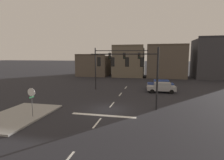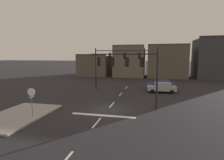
{
  "view_description": "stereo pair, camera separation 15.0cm",
  "coord_description": "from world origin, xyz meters",
  "px_view_note": "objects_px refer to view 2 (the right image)",
  "views": [
    {
      "loc": [
        4.4,
        -18.22,
        5.73
      ],
      "look_at": [
        -0.21,
        2.99,
        2.83
      ],
      "focal_mm": 28.67,
      "sensor_mm": 36.0,
      "label": 1
    },
    {
      "loc": [
        4.55,
        -18.19,
        5.73
      ],
      "look_at": [
        -0.21,
        2.99,
        2.83
      ],
      "focal_mm": 28.67,
      "sensor_mm": 36.0,
      "label": 2
    }
  ],
  "objects_px": {
    "car_lot_nearside": "(161,84)",
    "signal_mast_far_side": "(113,60)",
    "car_lot_middle": "(162,87)",
    "stop_sign": "(31,95)",
    "signal_mast_near_side": "(133,66)"
  },
  "relations": [
    {
      "from": "stop_sign",
      "to": "car_lot_nearside",
      "type": "xyz_separation_m",
      "value": [
        12.4,
        17.8,
        -1.29
      ]
    },
    {
      "from": "stop_sign",
      "to": "signal_mast_near_side",
      "type": "bearing_deg",
      "value": 31.13
    },
    {
      "from": "signal_mast_near_side",
      "to": "car_lot_middle",
      "type": "relative_size",
      "value": 1.67
    },
    {
      "from": "car_lot_nearside",
      "to": "car_lot_middle",
      "type": "relative_size",
      "value": 0.99
    },
    {
      "from": "car_lot_nearside",
      "to": "signal_mast_far_side",
      "type": "bearing_deg",
      "value": -163.9
    },
    {
      "from": "stop_sign",
      "to": "car_lot_nearside",
      "type": "bearing_deg",
      "value": 55.13
    },
    {
      "from": "signal_mast_near_side",
      "to": "stop_sign",
      "type": "xyz_separation_m",
      "value": [
        -8.74,
        -5.28,
        -2.47
      ]
    },
    {
      "from": "signal_mast_far_side",
      "to": "stop_sign",
      "type": "distance_m",
      "value": 16.28
    },
    {
      "from": "signal_mast_near_side",
      "to": "car_lot_nearside",
      "type": "bearing_deg",
      "value": 73.69
    },
    {
      "from": "signal_mast_near_side",
      "to": "signal_mast_far_side",
      "type": "xyz_separation_m",
      "value": [
        -4.49,
        10.17,
        0.44
      ]
    },
    {
      "from": "signal_mast_far_side",
      "to": "car_lot_middle",
      "type": "xyz_separation_m",
      "value": [
        8.15,
        -0.66,
        -4.2
      ]
    },
    {
      "from": "stop_sign",
      "to": "signal_mast_far_side",
      "type": "bearing_deg",
      "value": 74.63
    },
    {
      "from": "signal_mast_far_side",
      "to": "car_lot_nearside",
      "type": "distance_m",
      "value": 9.47
    },
    {
      "from": "signal_mast_far_side",
      "to": "car_lot_middle",
      "type": "height_order",
      "value": "signal_mast_far_side"
    },
    {
      "from": "car_lot_middle",
      "to": "stop_sign",
      "type": "bearing_deg",
      "value": -129.99
    }
  ]
}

